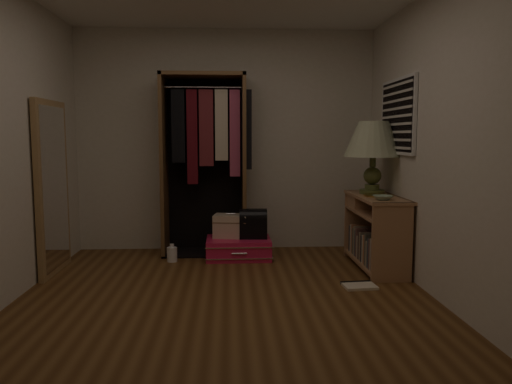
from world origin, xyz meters
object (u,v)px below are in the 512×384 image
pink_suitcase (239,248)px  train_case (231,226)px  open_wardrobe (207,148)px  white_jug (172,254)px  table_lamp (373,141)px  console_bookshelf (374,230)px  black_bag (253,223)px  floor_mirror (52,188)px

pink_suitcase → train_case: (-0.08, 0.08, 0.24)m
open_wardrobe → white_jug: 1.26m
table_lamp → white_jug: bearing=175.2°
console_bookshelf → black_bag: (-1.23, 0.46, 0.00)m
pink_suitcase → black_bag: (0.17, 0.02, 0.28)m
white_jug → pink_suitcase: bearing=9.7°
console_bookshelf → pink_suitcase: console_bookshelf is taller
open_wardrobe → floor_mirror: size_ratio=1.21×
open_wardrobe → floor_mirror: bearing=-152.6°
floor_mirror → white_jug: size_ratio=8.76×
open_wardrobe → black_bag: size_ratio=6.19×
black_bag → table_lamp: bearing=-12.5°
train_case → black_bag: 0.26m
open_wardrobe → black_bag: (0.52, -0.27, -0.83)m
console_bookshelf → pink_suitcase: 1.49m
open_wardrobe → floor_mirror: 1.71m
console_bookshelf → black_bag: bearing=159.7°
table_lamp → console_bookshelf: bearing=-92.7°
white_jug → table_lamp: bearing=-4.8°
train_case → black_bag: black_bag is taller
pink_suitcase → white_jug: (-0.72, -0.12, -0.03)m
pink_suitcase → train_case: train_case is taller
floor_mirror → console_bookshelf: bearing=0.8°
console_bookshelf → pink_suitcase: bearing=162.5°
console_bookshelf → table_lamp: bearing=87.3°
open_wardrobe → table_lamp: size_ratio=2.71×
black_bag → console_bookshelf: bearing=-18.4°
floor_mirror → white_jug: floor_mirror is taller
console_bookshelf → table_lamp: 0.93m
floor_mirror → black_bag: bearing=14.0°
train_case → console_bookshelf: bearing=-9.9°
console_bookshelf → floor_mirror: (-3.24, -0.04, 0.46)m
train_case → black_bag: (0.25, -0.06, 0.04)m
open_wardrobe → floor_mirror: (-1.48, -0.77, -0.37)m
console_bookshelf → white_jug: 2.17m
console_bookshelf → white_jug: console_bookshelf is taller
pink_suitcase → console_bookshelf: bearing=-18.0°
open_wardrobe → pink_suitcase: size_ratio=2.80×
open_wardrobe → train_case: open_wardrobe is taller
pink_suitcase → table_lamp: size_ratio=0.97×
floor_mirror → black_bag: (2.00, 0.50, -0.46)m
open_wardrobe → train_case: bearing=-38.2°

